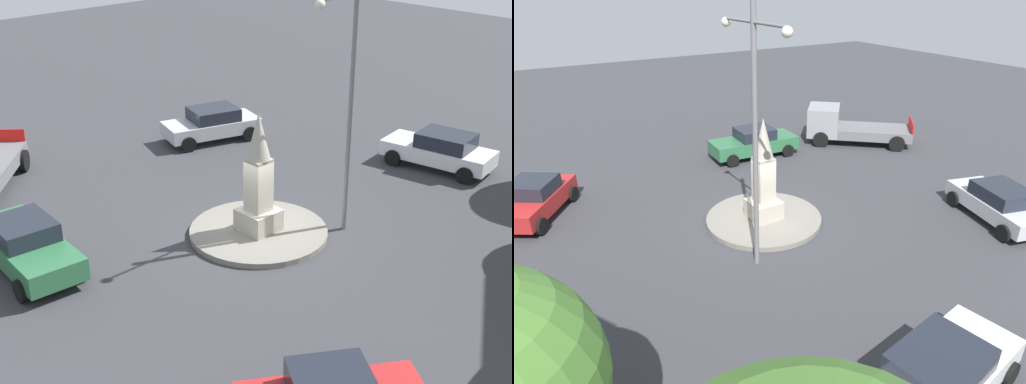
# 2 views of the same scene
# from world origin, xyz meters

# --- Properties ---
(ground_plane) EXTENTS (80.00, 80.00, 0.00)m
(ground_plane) POSITION_xyz_m (0.00, 0.00, 0.00)
(ground_plane) COLOR #38383D
(traffic_island) EXTENTS (4.40, 4.40, 0.19)m
(traffic_island) POSITION_xyz_m (0.00, 0.00, 0.09)
(traffic_island) COLOR gray
(traffic_island) RESTS_ON ground
(monument) EXTENTS (1.13, 1.13, 3.88)m
(monument) POSITION_xyz_m (0.00, 0.00, 1.82)
(monument) COLOR #B2AA99
(monument) RESTS_ON traffic_island
(streetlamp) EXTENTS (3.43, 0.28, 7.94)m
(streetlamp) POSITION_xyz_m (2.28, -1.63, 4.78)
(streetlamp) COLOR slate
(streetlamp) RESTS_ON ground
(car_silver_far_side) EXTENTS (4.37, 2.82, 1.43)m
(car_silver_far_side) POSITION_xyz_m (4.60, 7.65, 0.74)
(car_silver_far_side) COLOR #B7BABF
(car_silver_far_side) RESTS_ON ground
(car_white_waiting) EXTENTS (2.44, 4.41, 1.47)m
(car_white_waiting) POSITION_xyz_m (8.92, -0.87, 0.76)
(car_white_waiting) COLOR silver
(car_white_waiting) RESTS_ON ground
(car_green_approaching) EXTENTS (2.19, 4.56, 1.51)m
(car_green_approaching) POSITION_xyz_m (-6.28, 3.15, 0.76)
(car_green_approaching) COLOR #2D6B42
(car_green_approaching) RESTS_ON ground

